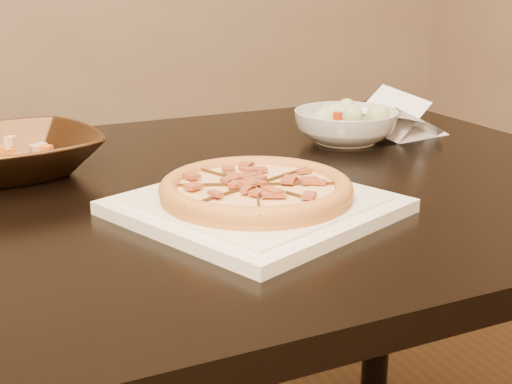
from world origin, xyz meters
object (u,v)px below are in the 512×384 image
Objects in this scene: dining_table at (159,246)px; bronze_bowl at (15,154)px; salad_bowl at (346,127)px; plate at (256,206)px; pizza at (256,189)px.

bronze_bowl is (-0.19, 0.17, 0.12)m from dining_table.
salad_bowl is (0.41, 0.15, 0.12)m from dining_table.
dining_table is at bearing 122.29° from plate.
salad_bowl is at bearing 20.33° from dining_table.
bronze_bowl reaches higher than salad_bowl.
dining_table is 3.74× the size of plate.
bronze_bowl is (-0.28, 0.33, 0.02)m from plate.
dining_table is 5.86× the size of bronze_bowl.
bronze_bowl is 1.36× the size of salad_bowl.
dining_table is at bearing -159.67° from salad_bowl.
bronze_bowl is (-0.28, 0.33, -0.00)m from pizza.
bronze_bowl is at bearing 178.28° from salad_bowl.
salad_bowl is at bearing 44.37° from pizza.
plate is 2.13× the size of salad_bowl.
plate is at bearing -117.03° from pizza.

